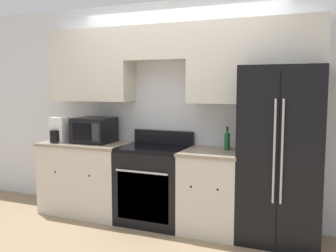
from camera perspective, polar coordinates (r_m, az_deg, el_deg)
The scene contains 9 objects.
ground_plane at distance 4.23m, azimuth -1.67°, elevation -16.00°, with size 12.00×12.00×0.00m, color #937A5B.
wall_back at distance 4.45m, azimuth 1.47°, elevation 5.32°, with size 8.00×0.39×2.60m.
lower_cabinets_left at distance 4.87m, azimuth -12.21°, elevation -7.62°, with size 1.11×0.64×0.89m.
lower_cabinets_right at distance 4.19m, azimuth 6.75°, elevation -9.78°, with size 0.65×0.64×0.89m.
oven_range at distance 4.42m, azimuth -2.13°, elevation -8.84°, with size 0.77×0.65×1.05m.
refrigerator at distance 4.02m, azimuth 16.98°, elevation -4.14°, with size 0.81×0.76×1.79m.
microwave at distance 4.74m, azimuth -11.19°, elevation -0.60°, with size 0.46×0.42×0.31m.
bottle at distance 4.16m, azimuth 9.00°, elevation -2.24°, with size 0.06×0.06×0.26m.
paper_towel_holder at distance 4.88m, azimuth -16.30°, elevation -0.66°, with size 0.20×0.24×0.31m.
Camera 1 is at (1.60, -3.57, 1.59)m, focal length 40.00 mm.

